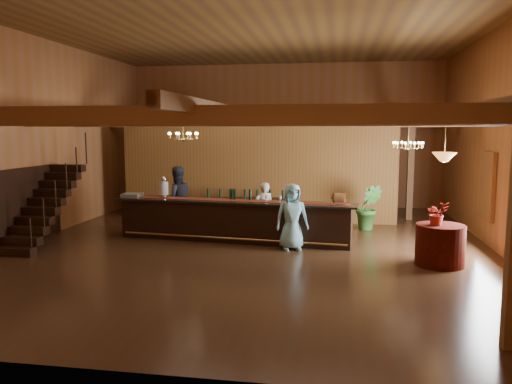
% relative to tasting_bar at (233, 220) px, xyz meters
% --- Properties ---
extents(floor, '(14.00, 14.00, 0.00)m').
position_rel_tasting_bar_xyz_m(floor, '(0.62, -0.40, -0.56)').
color(floor, '#3E2515').
rests_on(floor, ground).
extents(ceiling, '(14.00, 14.00, 0.00)m').
position_rel_tasting_bar_xyz_m(ceiling, '(0.62, -0.40, 4.94)').
color(ceiling, brown).
rests_on(ceiling, wall_back).
extents(wall_back, '(12.00, 0.10, 5.50)m').
position_rel_tasting_bar_xyz_m(wall_back, '(0.62, 6.60, 2.19)').
color(wall_back, '#A2643C').
rests_on(wall_back, floor).
extents(wall_front, '(12.00, 0.10, 5.50)m').
position_rel_tasting_bar_xyz_m(wall_front, '(0.62, -7.40, 2.19)').
color(wall_front, '#A2643C').
rests_on(wall_front, floor).
extents(wall_left, '(0.10, 14.00, 5.50)m').
position_rel_tasting_bar_xyz_m(wall_left, '(-5.38, -0.40, 2.19)').
color(wall_left, '#A2643C').
rests_on(wall_left, floor).
extents(wall_right, '(0.10, 14.00, 5.50)m').
position_rel_tasting_bar_xyz_m(wall_right, '(6.62, -0.40, 2.19)').
color(wall_right, '#A2643C').
rests_on(wall_right, floor).
extents(beam_grid, '(11.90, 13.90, 0.39)m').
position_rel_tasting_bar_xyz_m(beam_grid, '(0.62, 0.11, 2.68)').
color(beam_grid, brown).
rests_on(beam_grid, wall_left).
extents(support_posts, '(9.20, 10.20, 3.20)m').
position_rel_tasting_bar_xyz_m(support_posts, '(0.62, -0.90, 1.04)').
color(support_posts, brown).
rests_on(support_posts, floor).
extents(partition_wall, '(9.00, 0.18, 3.10)m').
position_rel_tasting_bar_xyz_m(partition_wall, '(0.12, 3.10, 0.99)').
color(partition_wall, brown).
rests_on(partition_wall, floor).
extents(window_right_back, '(0.12, 1.05, 1.75)m').
position_rel_tasting_bar_xyz_m(window_right_back, '(6.57, 0.60, 0.99)').
color(window_right_back, white).
rests_on(window_right_back, wall_right).
extents(staircase, '(1.00, 2.80, 2.00)m').
position_rel_tasting_bar_xyz_m(staircase, '(-4.83, -1.14, 0.44)').
color(staircase, black).
rests_on(staircase, floor).
extents(backroom_boxes, '(4.10, 0.60, 1.10)m').
position_rel_tasting_bar_xyz_m(backroom_boxes, '(0.33, 5.10, -0.03)').
color(backroom_boxes, black).
rests_on(backroom_boxes, floor).
extents(tasting_bar, '(6.65, 1.47, 1.11)m').
position_rel_tasting_bar_xyz_m(tasting_bar, '(0.00, 0.00, 0.00)').
color(tasting_bar, black).
rests_on(tasting_bar, floor).
extents(beverage_dispenser, '(0.26, 0.26, 0.60)m').
position_rel_tasting_bar_xyz_m(beverage_dispenser, '(-2.03, 0.25, 0.83)').
color(beverage_dispenser, silver).
rests_on(beverage_dispenser, tasting_bar).
extents(glass_rack_tray, '(0.50, 0.50, 0.10)m').
position_rel_tasting_bar_xyz_m(glass_rack_tray, '(-2.95, 0.24, 0.59)').
color(glass_rack_tray, gray).
rests_on(glass_rack_tray, tasting_bar).
extents(raffle_drum, '(0.34, 0.24, 0.30)m').
position_rel_tasting_bar_xyz_m(raffle_drum, '(2.80, -0.33, 0.72)').
color(raffle_drum, '#99562C').
rests_on(raffle_drum, tasting_bar).
extents(bar_bottle_0, '(0.07, 0.07, 0.30)m').
position_rel_tasting_bar_xyz_m(bar_bottle_0, '(-0.09, 0.14, 0.69)').
color(bar_bottle_0, black).
rests_on(bar_bottle_0, tasting_bar).
extents(bar_bottle_1, '(0.07, 0.07, 0.30)m').
position_rel_tasting_bar_xyz_m(bar_bottle_1, '(0.01, 0.13, 0.69)').
color(bar_bottle_1, black).
rests_on(bar_bottle_1, tasting_bar).
extents(bar_bottle_2, '(0.07, 0.07, 0.30)m').
position_rel_tasting_bar_xyz_m(bar_bottle_2, '(0.45, 0.08, 0.69)').
color(bar_bottle_2, black).
rests_on(bar_bottle_2, tasting_bar).
extents(backbar_shelf, '(2.87, 0.71, 0.80)m').
position_rel_tasting_bar_xyz_m(backbar_shelf, '(-0.17, 2.64, -0.16)').
color(backbar_shelf, black).
rests_on(backbar_shelf, floor).
extents(round_table, '(1.05, 1.05, 0.91)m').
position_rel_tasting_bar_xyz_m(round_table, '(5.01, -1.65, -0.10)').
color(round_table, '#470B01').
rests_on(round_table, floor).
extents(chandelier_left, '(0.80, 0.80, 0.53)m').
position_rel_tasting_bar_xyz_m(chandelier_left, '(-1.26, -0.29, 2.27)').
color(chandelier_left, tan).
rests_on(chandelier_left, beam_grid).
extents(chandelier_right, '(0.80, 0.80, 0.78)m').
position_rel_tasting_bar_xyz_m(chandelier_right, '(4.61, 1.10, 2.02)').
color(chandelier_right, tan).
rests_on(chandelier_right, beam_grid).
extents(pendant_lamp, '(0.52, 0.52, 0.90)m').
position_rel_tasting_bar_xyz_m(pendant_lamp, '(5.01, -1.65, 1.84)').
color(pendant_lamp, tan).
rests_on(pendant_lamp, beam_grid).
extents(bartender, '(0.65, 0.54, 1.53)m').
position_rel_tasting_bar_xyz_m(bartender, '(0.73, 0.75, 0.20)').
color(bartender, silver).
rests_on(bartender, floor).
extents(staff_second, '(1.18, 1.12, 1.93)m').
position_rel_tasting_bar_xyz_m(staff_second, '(-1.85, 0.86, 0.41)').
color(staff_second, '#2A2C37').
rests_on(staff_second, floor).
extents(guest, '(0.93, 0.74, 1.67)m').
position_rel_tasting_bar_xyz_m(guest, '(1.65, -0.71, 0.27)').
color(guest, '#8ED5E4').
rests_on(guest, floor).
extents(floor_plant, '(0.79, 0.65, 1.37)m').
position_rel_tasting_bar_xyz_m(floor_plant, '(3.68, 2.10, 0.12)').
color(floor_plant, '#367329').
rests_on(floor_plant, floor).
extents(table_flowers, '(0.59, 0.55, 0.53)m').
position_rel_tasting_bar_xyz_m(table_flowers, '(4.90, -1.71, 0.62)').
color(table_flowers, red).
rests_on(table_flowers, round_table).
extents(table_vase, '(0.19, 0.19, 0.29)m').
position_rel_tasting_bar_xyz_m(table_vase, '(4.96, -1.57, 0.50)').
color(table_vase, tan).
rests_on(table_vase, round_table).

